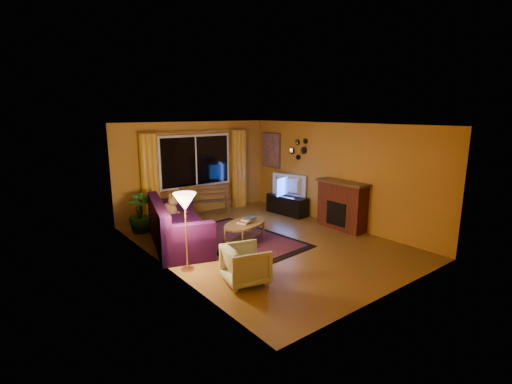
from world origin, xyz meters
TOP-DOWN VIEW (x-y plane):
  - floor at (0.00, 0.00)m, footprint 4.50×6.00m
  - ceiling at (0.00, 0.00)m, footprint 4.50×6.00m
  - wall_back at (0.00, 3.01)m, footprint 4.50×0.02m
  - wall_left at (-2.26, 0.00)m, footprint 0.02×6.00m
  - wall_right at (2.26, 0.00)m, footprint 0.02×6.00m
  - window at (0.00, 2.94)m, footprint 2.00×0.02m
  - curtain_rod at (0.00, 2.90)m, footprint 3.20×0.03m
  - curtain_left at (-1.35, 2.88)m, footprint 0.36×0.36m
  - curtain_right at (1.35, 2.88)m, footprint 0.36×0.36m
  - bench at (0.02, 2.52)m, footprint 1.39×0.78m
  - potted_plant at (-1.87, 2.27)m, footprint 0.60×0.60m
  - sofa at (-1.53, 0.98)m, footprint 1.63×2.52m
  - dog at (-1.48, 1.51)m, footprint 0.50×0.56m
  - armchair at (-1.47, -1.33)m, footprint 0.77×0.80m
  - floor_lamp at (-2.00, -0.29)m, footprint 0.30×0.30m
  - rug at (-0.36, 0.45)m, footprint 2.09×3.05m
  - coffee_table at (-0.36, 0.23)m, footprint 1.56×1.56m
  - tv_console at (1.90, 1.37)m, footprint 0.51×1.24m
  - television at (1.90, 1.37)m, footprint 0.46×1.00m
  - fireplace at (2.05, -0.40)m, footprint 0.40×1.20m
  - mirror_cluster at (2.21, 1.30)m, footprint 0.06×0.60m
  - painting at (2.22, 2.45)m, footprint 0.04×0.76m

SIDE VIEW (x-z plane):
  - floor at x=0.00m, z-range -0.02..0.00m
  - rug at x=-0.36m, z-range 0.00..0.02m
  - bench at x=0.02m, z-range 0.00..0.40m
  - coffee_table at x=-0.36m, z-range 0.00..0.44m
  - tv_console at x=1.90m, z-range 0.00..0.51m
  - armchair at x=-1.47m, z-range 0.00..0.69m
  - potted_plant at x=-1.87m, z-range 0.00..0.92m
  - sofa at x=-1.53m, z-range 0.00..0.95m
  - fireplace at x=2.05m, z-range 0.00..1.10m
  - floor_lamp at x=-2.00m, z-range 0.00..1.39m
  - dog at x=-1.48m, z-range 0.47..0.97m
  - television at x=1.90m, z-range 0.51..1.09m
  - curtain_left at x=-1.35m, z-range 0.00..2.24m
  - curtain_right at x=1.35m, z-range 0.00..2.24m
  - wall_back at x=0.00m, z-range 0.00..2.50m
  - wall_left at x=-2.26m, z-range 0.00..2.50m
  - wall_right at x=2.26m, z-range 0.00..2.50m
  - window at x=0.00m, z-range 0.80..2.10m
  - painting at x=2.22m, z-range 1.17..2.13m
  - mirror_cluster at x=2.21m, z-range 1.52..2.08m
  - curtain_rod at x=0.00m, z-range 2.23..2.27m
  - ceiling at x=0.00m, z-range 2.50..2.52m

